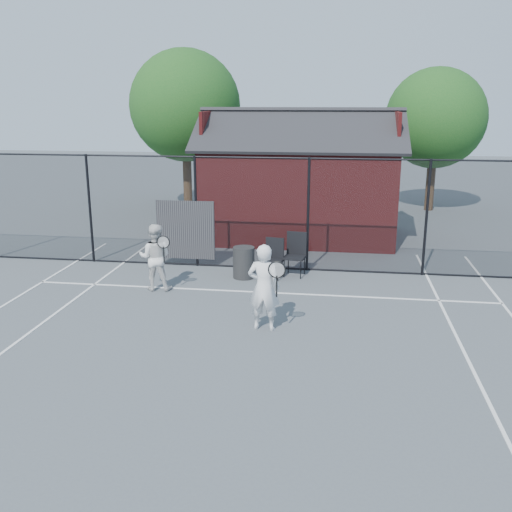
# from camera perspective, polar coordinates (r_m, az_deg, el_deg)

# --- Properties ---
(ground) EXTENTS (80.00, 80.00, 0.00)m
(ground) POSITION_cam_1_polar(r_m,az_deg,el_deg) (10.75, -1.87, -8.77)
(ground) COLOR #4B5155
(ground) RESTS_ON ground
(court_lines) EXTENTS (11.02, 18.00, 0.01)m
(court_lines) POSITION_cam_1_polar(r_m,az_deg,el_deg) (9.57, -3.28, -11.92)
(court_lines) COLOR silver
(court_lines) RESTS_ON ground
(fence) EXTENTS (22.04, 3.00, 3.00)m
(fence) POSITION_cam_1_polar(r_m,az_deg,el_deg) (15.09, 0.25, 4.05)
(fence) COLOR black
(fence) RESTS_ON ground
(clubhouse) EXTENTS (6.50, 4.36, 4.19)m
(clubhouse) POSITION_cam_1_polar(r_m,az_deg,el_deg) (18.91, 4.39, 6.77)
(clubhouse) COLOR maroon
(clubhouse) RESTS_ON ground
(tree_left) EXTENTS (4.48, 4.48, 6.44)m
(tree_left) POSITION_cam_1_polar(r_m,az_deg,el_deg) (23.99, -7.10, 14.68)
(tree_left) COLOR #332414
(tree_left) RESTS_ON ground
(tree_right) EXTENTS (3.97, 3.97, 5.70)m
(tree_right) POSITION_cam_1_polar(r_m,az_deg,el_deg) (24.46, 17.51, 12.99)
(tree_right) COLOR #332414
(tree_right) RESTS_ON ground
(player_front) EXTENTS (0.79, 0.59, 1.74)m
(player_front) POSITION_cam_1_polar(r_m,az_deg,el_deg) (11.10, 0.79, -3.15)
(player_front) COLOR white
(player_front) RESTS_ON ground
(player_back) EXTENTS (0.89, 0.68, 1.60)m
(player_back) POSITION_cam_1_polar(r_m,az_deg,el_deg) (13.71, -10.06, -0.11)
(player_back) COLOR silver
(player_back) RESTS_ON ground
(chair_left) EXTENTS (0.55, 0.57, 0.99)m
(chair_left) POSITION_cam_1_polar(r_m,az_deg,el_deg) (14.44, 1.68, -0.34)
(chair_left) COLOR black
(chair_left) RESTS_ON ground
(chair_right) EXTENTS (0.60, 0.62, 1.09)m
(chair_right) POSITION_cam_1_polar(r_m,az_deg,el_deg) (14.67, 3.88, 0.07)
(chair_right) COLOR black
(chair_right) RESTS_ON ground
(waste_bin) EXTENTS (0.60, 0.60, 0.80)m
(waste_bin) POSITION_cam_1_polar(r_m,az_deg,el_deg) (14.51, -1.23, -0.65)
(waste_bin) COLOR black
(waste_bin) RESTS_ON ground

